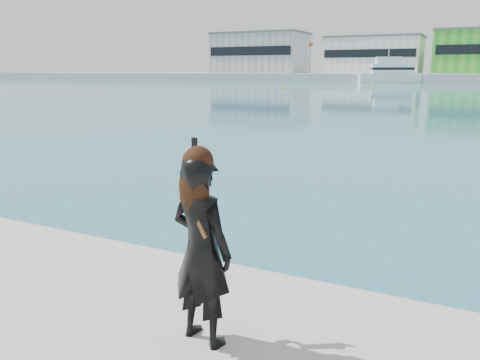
{
  "coord_description": "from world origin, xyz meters",
  "views": [
    {
      "loc": [
        2.54,
        -3.5,
        3.0
      ],
      "look_at": [
        0.72,
        0.21,
        2.02
      ],
      "focal_mm": 35.0,
      "sensor_mm": 36.0,
      "label": 1
    }
  ],
  "objects_px": {
    "buoy_extra": "(373,86)",
    "woman": "(201,245)",
    "buoy_far": "(283,88)",
    "motor_yacht": "(393,73)"
  },
  "relations": [
    {
      "from": "buoy_far",
      "to": "buoy_extra",
      "type": "height_order",
      "value": "same"
    },
    {
      "from": "buoy_far",
      "to": "buoy_extra",
      "type": "distance_m",
      "value": 21.63
    },
    {
      "from": "woman",
      "to": "motor_yacht",
      "type": "bearing_deg",
      "value": -70.84
    },
    {
      "from": "buoy_far",
      "to": "buoy_extra",
      "type": "bearing_deg",
      "value": 59.23
    },
    {
      "from": "motor_yacht",
      "to": "buoy_extra",
      "type": "height_order",
      "value": "motor_yacht"
    },
    {
      "from": "buoy_extra",
      "to": "motor_yacht",
      "type": "bearing_deg",
      "value": 88.42
    },
    {
      "from": "motor_yacht",
      "to": "woman",
      "type": "distance_m",
      "value": 111.7
    },
    {
      "from": "motor_yacht",
      "to": "buoy_far",
      "type": "xyz_separation_m",
      "value": [
        -11.65,
        -39.73,
        -2.13
      ]
    },
    {
      "from": "buoy_extra",
      "to": "woman",
      "type": "xyz_separation_m",
      "value": [
        15.35,
        -89.57,
        1.64
      ]
    },
    {
      "from": "buoy_extra",
      "to": "woman",
      "type": "distance_m",
      "value": 90.89
    }
  ]
}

